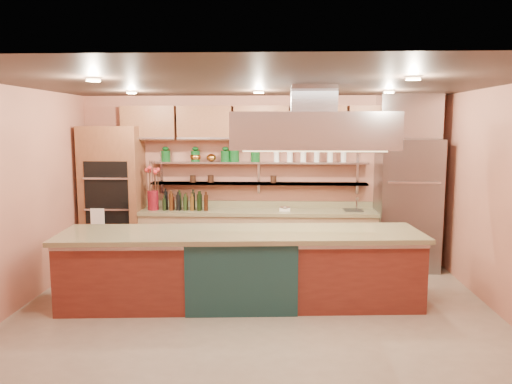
{
  "coord_description": "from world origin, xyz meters",
  "views": [
    {
      "loc": [
        0.27,
        -5.87,
        2.33
      ],
      "look_at": [
        -0.03,
        1.0,
        1.39
      ],
      "focal_mm": 35.0,
      "sensor_mm": 36.0,
      "label": 1
    }
  ],
  "objects_px": {
    "refrigerator": "(407,204)",
    "island": "(241,267)",
    "flower_vase": "(153,200)",
    "green_canister": "(234,156)",
    "copper_kettle": "(211,158)",
    "kitchen_scale": "(285,208)"
  },
  "relations": [
    {
      "from": "refrigerator",
      "to": "island",
      "type": "bearing_deg",
      "value": -146.02
    },
    {
      "from": "refrigerator",
      "to": "copper_kettle",
      "type": "relative_size",
      "value": 13.05
    },
    {
      "from": "refrigerator",
      "to": "kitchen_scale",
      "type": "xyz_separation_m",
      "value": [
        -1.96,
        0.01,
        -0.07
      ]
    },
    {
      "from": "island",
      "to": "copper_kettle",
      "type": "bearing_deg",
      "value": 104.05
    },
    {
      "from": "flower_vase",
      "to": "green_canister",
      "type": "xyz_separation_m",
      "value": [
        1.33,
        0.22,
        0.72
      ]
    },
    {
      "from": "island",
      "to": "kitchen_scale",
      "type": "xyz_separation_m",
      "value": [
        0.58,
        1.72,
        0.5
      ]
    },
    {
      "from": "refrigerator",
      "to": "copper_kettle",
      "type": "bearing_deg",
      "value": 175.87
    },
    {
      "from": "refrigerator",
      "to": "kitchen_scale",
      "type": "relative_size",
      "value": 12.27
    },
    {
      "from": "refrigerator",
      "to": "green_canister",
      "type": "distance_m",
      "value": 2.91
    },
    {
      "from": "refrigerator",
      "to": "island",
      "type": "height_order",
      "value": "refrigerator"
    },
    {
      "from": "kitchen_scale",
      "to": "copper_kettle",
      "type": "bearing_deg",
      "value": 151.3
    },
    {
      "from": "refrigerator",
      "to": "green_canister",
      "type": "xyz_separation_m",
      "value": [
        -2.8,
        0.23,
        0.76
      ]
    },
    {
      "from": "island",
      "to": "green_canister",
      "type": "height_order",
      "value": "green_canister"
    },
    {
      "from": "flower_vase",
      "to": "green_canister",
      "type": "relative_size",
      "value": 1.71
    },
    {
      "from": "island",
      "to": "flower_vase",
      "type": "height_order",
      "value": "flower_vase"
    },
    {
      "from": "refrigerator",
      "to": "island",
      "type": "distance_m",
      "value": 3.12
    },
    {
      "from": "flower_vase",
      "to": "copper_kettle",
      "type": "xyz_separation_m",
      "value": [
        0.94,
        0.22,
        0.69
      ]
    },
    {
      "from": "flower_vase",
      "to": "copper_kettle",
      "type": "bearing_deg",
      "value": 13.12
    },
    {
      "from": "island",
      "to": "flower_vase",
      "type": "xyz_separation_m",
      "value": [
        -1.58,
        1.72,
        0.61
      ]
    },
    {
      "from": "kitchen_scale",
      "to": "refrigerator",
      "type": "bearing_deg",
      "value": -18.79
    },
    {
      "from": "flower_vase",
      "to": "green_canister",
      "type": "height_order",
      "value": "green_canister"
    },
    {
      "from": "flower_vase",
      "to": "copper_kettle",
      "type": "height_order",
      "value": "copper_kettle"
    }
  ]
}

